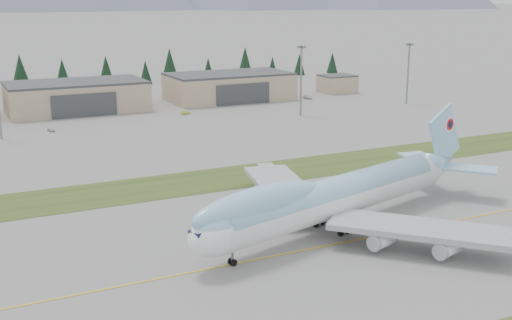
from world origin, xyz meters
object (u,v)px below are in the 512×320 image
service_vehicle_b (186,114)px  service_vehicle_a (51,131)px  boeing_747_freighter (335,196)px  hangar_center (77,96)px  hangar_right (229,86)px  service_vehicle_c (308,99)px

service_vehicle_b → service_vehicle_a: bearing=95.3°
boeing_747_freighter → service_vehicle_b: size_ratio=20.44×
hangar_center → hangar_right: (60.00, 0.00, 0.00)m
boeing_747_freighter → service_vehicle_a: (-30.90, 110.70, -6.21)m
hangar_center → boeing_747_freighter: bearing=-83.5°
hangar_center → service_vehicle_c: (89.34, -11.95, -5.39)m
boeing_747_freighter → service_vehicle_a: 115.09m
hangar_center → service_vehicle_a: bearing=-113.6°
hangar_center → service_vehicle_c: size_ratio=10.82×
service_vehicle_c → boeing_747_freighter: bearing=-129.5°
hangar_center → hangar_right: bearing=0.0°
hangar_center → service_vehicle_c: bearing=-7.6°
hangar_right → service_vehicle_b: 36.25m
boeing_747_freighter → service_vehicle_c: bearing=45.6°
hangar_center → hangar_right: size_ratio=1.00×
service_vehicle_a → service_vehicle_c: size_ratio=0.70×
boeing_747_freighter → hangar_center: size_ratio=1.49×
hangar_center → service_vehicle_b: (32.88, -23.44, -5.39)m
boeing_747_freighter → hangar_right: size_ratio=1.49×
hangar_right → hangar_center: bearing=180.0°
service_vehicle_b → boeing_747_freighter: bearing=165.9°
service_vehicle_a → service_vehicle_b: (47.38, 9.70, 0.00)m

